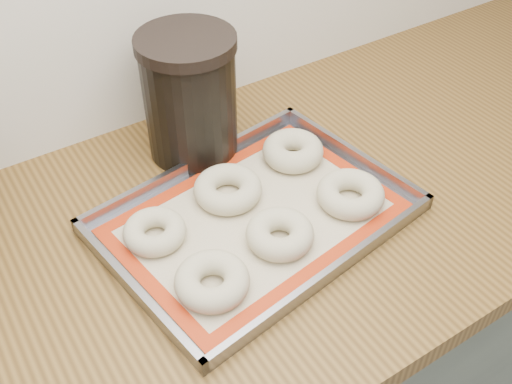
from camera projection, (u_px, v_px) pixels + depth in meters
countertop at (138, 273)px, 0.89m from camera, size 3.06×0.68×0.04m
baking_tray at (256, 217)px, 0.94m from camera, size 0.50×0.39×0.03m
baking_mat at (256, 218)px, 0.94m from camera, size 0.46×0.35×0.00m
bagel_front_left at (212, 281)px, 0.82m from camera, size 0.13×0.13×0.04m
bagel_front_mid at (280, 234)px, 0.89m from camera, size 0.13×0.13×0.04m
bagel_front_right at (350, 194)px, 0.95m from camera, size 0.13×0.13×0.04m
bagel_back_left at (155, 232)px, 0.90m from camera, size 0.10×0.10×0.03m
bagel_back_mid at (228, 189)px, 0.96m from camera, size 0.11×0.11×0.04m
bagel_back_right at (293, 151)px, 1.03m from camera, size 0.14×0.14×0.04m
canister_right at (190, 96)px, 1.00m from camera, size 0.16×0.16×0.22m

